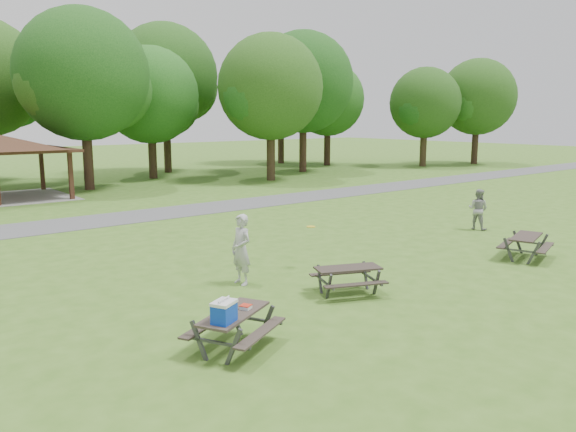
# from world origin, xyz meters

# --- Properties ---
(ground) EXTENTS (160.00, 160.00, 0.00)m
(ground) POSITION_xyz_m (0.00, 0.00, 0.00)
(ground) COLOR #3C661D
(ground) RESTS_ON ground
(asphalt_path) EXTENTS (120.00, 3.20, 0.02)m
(asphalt_path) POSITION_xyz_m (0.00, 14.00, 0.01)
(asphalt_path) COLOR #4B4C4E
(asphalt_path) RESTS_ON ground
(tree_row_e) EXTENTS (8.40, 8.00, 11.02)m
(tree_row_e) POSITION_xyz_m (2.10, 25.03, 6.78)
(tree_row_e) COLOR black
(tree_row_e) RESTS_ON ground
(tree_row_f) EXTENTS (7.35, 7.00, 9.55)m
(tree_row_f) POSITION_xyz_m (8.09, 28.53, 5.84)
(tree_row_f) COLOR black
(tree_row_f) RESTS_ON ground
(tree_row_g) EXTENTS (7.77, 7.40, 10.25)m
(tree_row_g) POSITION_xyz_m (14.09, 22.03, 6.33)
(tree_row_g) COLOR black
(tree_row_g) RESTS_ON ground
(tree_row_h) EXTENTS (8.61, 8.20, 11.37)m
(tree_row_h) POSITION_xyz_m (20.10, 25.53, 7.03)
(tree_row_h) COLOR #321E16
(tree_row_h) RESTS_ON ground
(tree_row_i) EXTENTS (7.14, 6.80, 9.52)m
(tree_row_i) POSITION_xyz_m (26.08, 29.03, 5.91)
(tree_row_i) COLOR black
(tree_row_i) RESTS_ON ground
(tree_row_j) EXTENTS (6.72, 6.40, 8.96)m
(tree_row_j) POSITION_xyz_m (32.08, 22.53, 5.56)
(tree_row_j) COLOR #2E2114
(tree_row_j) RESTS_ON ground
(tree_deep_c) EXTENTS (8.82, 8.40, 11.90)m
(tree_deep_c) POSITION_xyz_m (11.10, 32.03, 7.44)
(tree_deep_c) COLOR black
(tree_deep_c) RESTS_ON ground
(tree_deep_d) EXTENTS (8.40, 8.00, 11.27)m
(tree_deep_d) POSITION_xyz_m (24.10, 33.53, 7.03)
(tree_deep_d) COLOR black
(tree_deep_d) RESTS_ON ground
(tree_flank_right) EXTENTS (7.56, 7.20, 9.97)m
(tree_flank_right) POSITION_xyz_m (38.09, 21.03, 6.15)
(tree_flank_right) COLOR black
(tree_flank_right) RESTS_ON ground
(picnic_table_near) EXTENTS (2.22, 2.07, 1.23)m
(picnic_table_near) POSITION_xyz_m (-4.74, -1.35, 0.70)
(picnic_table_near) COLOR #312924
(picnic_table_near) RESTS_ON ground
(picnic_table_middle) EXTENTS (2.06, 1.88, 0.72)m
(picnic_table_middle) POSITION_xyz_m (-0.41, -0.17, 0.53)
(picnic_table_middle) COLOR #29221E
(picnic_table_middle) RESTS_ON ground
(picnic_table_far) EXTENTS (2.12, 1.89, 0.77)m
(picnic_table_far) POSITION_xyz_m (6.61, -1.16, 0.57)
(picnic_table_far) COLOR #2C231F
(picnic_table_far) RESTS_ON ground
(frisbee_in_flight) EXTENTS (0.28, 0.28, 0.02)m
(frisbee_in_flight) POSITION_xyz_m (0.50, 2.30, 1.27)
(frisbee_in_flight) COLOR gold
(frisbee_in_flight) RESTS_ON ground
(frisbee_thrower) EXTENTS (0.49, 0.72, 1.92)m
(frisbee_thrower) POSITION_xyz_m (-2.04, 2.24, 0.96)
(frisbee_thrower) COLOR #AAAAAC
(frisbee_thrower) RESTS_ON ground
(frisbee_catcher) EXTENTS (0.77, 0.91, 1.65)m
(frisbee_catcher) POSITION_xyz_m (9.61, 2.49, 0.82)
(frisbee_catcher) COLOR gray
(frisbee_catcher) RESTS_ON ground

